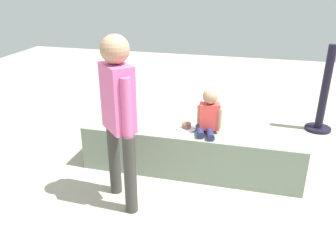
{
  "coord_description": "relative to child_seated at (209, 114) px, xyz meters",
  "views": [
    {
      "loc": [
        0.6,
        -3.41,
        2.09
      ],
      "look_at": [
        -0.17,
        -0.39,
        0.76
      ],
      "focal_mm": 36.83,
      "sensor_mm": 36.0,
      "label": 1
    }
  ],
  "objects": [
    {
      "name": "cake_plate",
      "position": [
        -0.24,
        0.03,
        -0.19
      ],
      "size": [
        0.22,
        0.22,
        0.07
      ],
      "color": "white",
      "rests_on": "concrete_ledge"
    },
    {
      "name": "ground_plane",
      "position": [
        -0.18,
        0.04,
        -0.72
      ],
      "size": [
        12.0,
        12.0,
        0.0
      ],
      "primitive_type": "plane",
      "color": "#AAA28E"
    },
    {
      "name": "party_cup_red",
      "position": [
        -0.12,
        1.41,
        -0.68
      ],
      "size": [
        0.09,
        0.09,
        0.09
      ],
      "primitive_type": "cylinder",
      "color": "red",
      "rests_on": "ground_plane"
    },
    {
      "name": "railing_post",
      "position": [
        1.4,
        1.56,
        -0.25
      ],
      "size": [
        0.36,
        0.36,
        1.23
      ],
      "color": "black",
      "rests_on": "ground_plane"
    },
    {
      "name": "concrete_ledge",
      "position": [
        -0.18,
        0.04,
        -0.47
      ],
      "size": [
        2.41,
        0.58,
        0.51
      ],
      "primitive_type": "cube",
      "color": "gray",
      "rests_on": "ground_plane"
    },
    {
      "name": "child_seated",
      "position": [
        0.0,
        0.0,
        0.0
      ],
      "size": [
        0.28,
        0.34,
        0.48
      ],
      "color": "#242650",
      "rests_on": "concrete_ledge"
    },
    {
      "name": "handbag_black_leather",
      "position": [
        -1.1,
        0.76,
        -0.62
      ],
      "size": [
        0.26,
        0.12,
        0.29
      ],
      "color": "black",
      "rests_on": "ground_plane"
    },
    {
      "name": "water_bottle_near_gift",
      "position": [
        0.02,
        0.92,
        -0.61
      ],
      "size": [
        0.06,
        0.06,
        0.24
      ],
      "color": "silver",
      "rests_on": "ground_plane"
    },
    {
      "name": "gift_bag",
      "position": [
        0.48,
        0.63,
        -0.6
      ],
      "size": [
        0.24,
        0.13,
        0.29
      ],
      "color": "#B259BF",
      "rests_on": "ground_plane"
    },
    {
      "name": "adult_standing",
      "position": [
        -0.72,
        -0.72,
        0.26
      ],
      "size": [
        0.38,
        0.38,
        1.64
      ],
      "color": "#363632",
      "rests_on": "ground_plane"
    }
  ]
}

